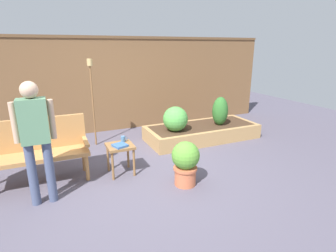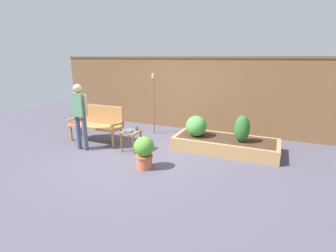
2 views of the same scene
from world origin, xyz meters
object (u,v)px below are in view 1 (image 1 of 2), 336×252
Objects in this scene: garden_bench at (35,147)px; cup_on_table at (123,139)px; shrub_near_bench at (175,119)px; tiki_torch at (92,88)px; book_on_table at (120,145)px; shrub_far_corner at (220,111)px; side_table at (120,150)px; potted_boxwood at (185,161)px; person_by_bench at (35,134)px.

garden_bench reaches higher than cup_on_table.
shrub_near_bench is 0.29× the size of tiki_torch.
shrub_far_corner is at bearing 1.16° from book_on_table.
side_table is 1.67m from tiki_torch.
garden_bench reaches higher than shrub_near_bench.
side_table is 0.28× the size of tiki_torch.
garden_bench is 2.18m from potted_boxwood.
person_by_bench is at bearing 178.09° from book_on_table.
side_table is 1.56m from shrub_near_bench.
shrub_near_bench is at bearing 30.85° from side_table.
garden_bench is at bearing 145.26° from book_on_table.
potted_boxwood reaches higher than book_on_table.
potted_boxwood is 0.38× the size of tiki_torch.
book_on_table is 0.11× the size of tiki_torch.
book_on_table is 1.22m from person_by_bench.
shrub_near_bench is 0.81× the size of shrub_far_corner.
side_table is at bearing -149.15° from shrub_near_bench.
side_table is at bearing 19.90° from person_by_bench.
garden_bench is at bearing 172.93° from cup_on_table.
side_table is 2.53m from shrub_far_corner.
shrub_near_bench is at bearing 14.13° from book_on_table.
shrub_far_corner is 2.68m from tiki_torch.
potted_boxwood is 2.25m from shrub_far_corner.
tiki_torch reaches higher than shrub_far_corner.
shrub_near_bench is 2.75m from person_by_bench.
potted_boxwood is at bearing -67.86° from tiki_torch.
person_by_bench reaches higher than side_table.
side_table is 1.05m from potted_boxwood.
cup_on_table is 1.43m from shrub_near_bench.
person_by_bench is at bearing -161.14° from shrub_far_corner.
side_table is at bearing -84.54° from tiki_torch.
person_by_bench is at bearing -153.88° from shrub_near_bench.
tiki_torch reaches higher than cup_on_table.
tiki_torch is (-0.12, 1.55, 0.68)m from book_on_table.
shrub_near_bench is at bearing 26.12° from person_by_bench.
cup_on_table is 0.21m from book_on_table.
tiki_torch is (-0.14, 1.47, 0.78)m from side_table.
garden_bench is 1.21m from side_table.
side_table is 0.97× the size of shrub_near_bench.
shrub_far_corner is at bearing -14.95° from tiki_torch.
shrub_far_corner is (3.57, 0.53, 0.06)m from garden_bench.
garden_bench is 1.21m from book_on_table.
shrub_far_corner is (1.06, 0.00, 0.06)m from shrub_near_bench.
shrub_near_bench is at bearing 69.38° from potted_boxwood.
shrub_near_bench is at bearing 28.93° from cup_on_table.
book_on_table is at bearing -160.19° from shrub_far_corner.
shrub_far_corner is (2.41, 0.87, 0.11)m from book_on_table.
cup_on_table is (0.08, 0.10, 0.13)m from side_table.
tiki_torch is at bearing 75.90° from book_on_table.
person_by_bench is (-2.44, -1.20, 0.38)m from shrub_near_bench.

